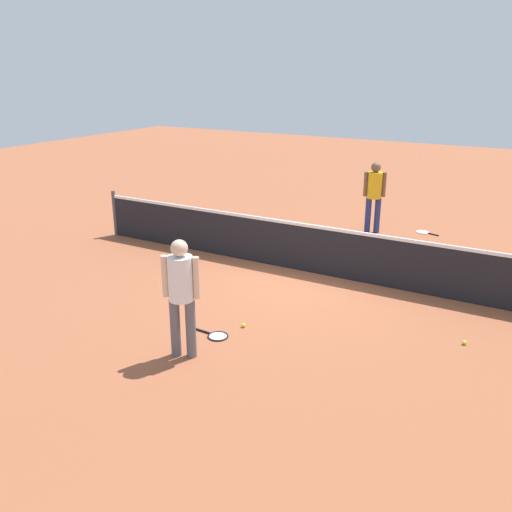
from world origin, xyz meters
The scene contains 9 objects.
ground_plane centered at (0.00, 0.00, 0.00)m, with size 40.00×40.00×0.00m, color #9E5638.
court_net centered at (0.00, 0.00, 0.50)m, with size 10.09×0.09×1.07m.
player_near_side centered at (-0.10, -3.87, 1.01)m, with size 0.52×0.44×1.70m.
player_far_side centered at (0.23, 3.23, 1.01)m, with size 0.52×0.44×1.70m.
tennis_racket_near_player centered at (-0.03, -3.17, 0.01)m, with size 0.59×0.33×0.03m.
tennis_racket_far_player centered at (1.35, 3.82, 0.01)m, with size 0.61×0.40×0.03m.
tennis_ball_by_net centered at (3.25, -1.60, 0.03)m, with size 0.07×0.07×0.07m, color #C6E033.
tennis_ball_midcourt centered at (-2.23, -1.00, 0.03)m, with size 0.07×0.07×0.07m, color #C6E033.
tennis_ball_baseline centered at (0.17, -2.71, 0.03)m, with size 0.07×0.07×0.07m, color #C6E033.
Camera 1 is at (4.15, -9.30, 3.85)m, focal length 38.66 mm.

